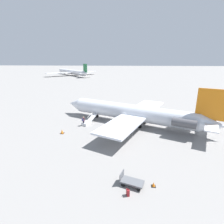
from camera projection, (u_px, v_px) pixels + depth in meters
The scene contains 9 objects.
ground_plane at pixel (130, 124), 32.95m from camera, with size 600.00×600.00×0.00m, color gray.
airplane_main at pixel (136, 113), 31.83m from camera, with size 28.68×22.31×7.60m.
airplane_far_right at pixel (72, 72), 129.31m from camera, with size 36.41×40.38×8.81m.
boarding_stairs at pixel (88, 122), 32.70m from camera, with size 2.54×4.08×1.83m.
passenger at pixel (83, 120), 31.64m from camera, with size 0.45×0.57×1.74m.
luggage_cart at pixel (131, 181), 16.72m from camera, with size 2.43×1.74×1.22m.
suitcase at pixel (128, 192), 15.48m from camera, with size 0.33×0.41×0.88m.
traffic_cone_near_stairs at pixel (62, 132), 28.51m from camera, with size 0.61×0.61×0.67m.
traffic_cone_near_cart at pixel (154, 185), 16.63m from camera, with size 0.42×0.42×0.46m.
Camera 1 is at (0.82, 31.08, 11.66)m, focal length 28.00 mm.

